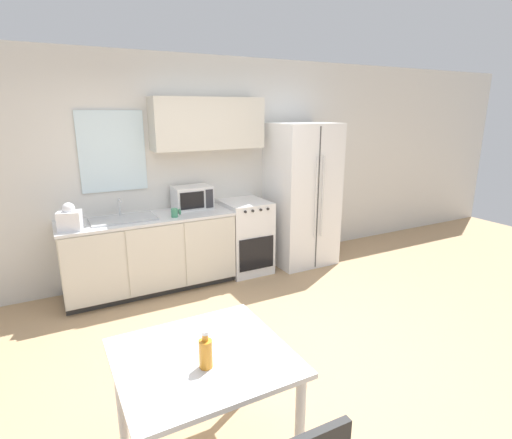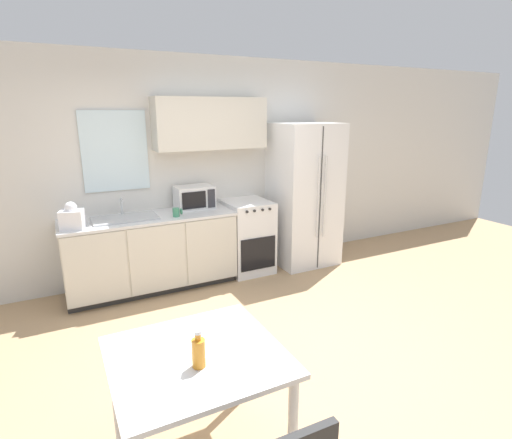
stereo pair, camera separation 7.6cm
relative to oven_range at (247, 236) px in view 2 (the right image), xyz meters
name	(u,v)px [view 2 (the right image)]	position (x,y,z in m)	size (l,w,h in m)	color
ground_plane	(253,352)	(-0.78, -1.73, -0.47)	(12.00, 12.00, 0.00)	tan
wall_back	(181,164)	(-0.74, 0.32, 0.95)	(12.00, 0.38, 2.70)	silver
kitchen_counter	(152,252)	(-1.24, 0.00, -0.02)	(1.94, 0.65, 0.89)	#333333
oven_range	(247,236)	(0.00, 0.00, 0.00)	(0.55, 0.65, 0.94)	white
refrigerator	(304,195)	(0.83, -0.05, 0.48)	(0.82, 0.78, 1.90)	white
kitchen_sink	(125,218)	(-1.51, 0.01, 0.43)	(0.70, 0.41, 0.21)	#B7BABC
microwave	(194,197)	(-0.66, 0.13, 0.56)	(0.45, 0.32, 0.28)	silver
coffee_mug	(177,212)	(-0.96, -0.16, 0.47)	(0.11, 0.08, 0.10)	#3F8C66
grocery_bag_0	(72,217)	(-2.05, -0.15, 0.54)	(0.26, 0.24, 0.28)	white
dining_table	(197,373)	(-1.57, -2.61, 0.16)	(0.93, 0.86, 0.75)	white
drink_bottle	(199,352)	(-1.59, -2.71, 0.37)	(0.07, 0.07, 0.21)	orange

